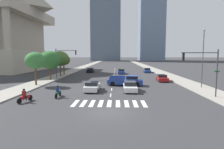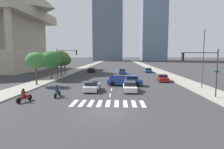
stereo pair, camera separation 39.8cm
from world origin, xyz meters
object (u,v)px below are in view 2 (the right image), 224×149
traffic_signal_near (203,64)px  street_lamp_east (203,55)px  traffic_signal_far (64,58)px  sedan_white_4 (92,86)px  sedan_red_3 (163,78)px  street_tree_third (61,59)px  motorcycle_trailing (24,96)px  pickup_truck (127,81)px  street_tree_fourth (65,60)px  sedan_blue_5 (148,71)px  sedan_blue_0 (122,72)px  street_tree_nearest (36,61)px  street_tree_second (51,60)px  sedan_white_2 (130,87)px  motorcycle_lead (57,92)px  sedan_black_1 (92,70)px

traffic_signal_near → street_lamp_east: bearing=-113.5°
traffic_signal_far → sedan_white_4: bearing=-59.5°
traffic_signal_far → traffic_signal_near: bearing=-39.0°
sedan_red_3 → street_lamp_east: (4.10, -7.71, 4.51)m
sedan_red_3 → street_tree_third: size_ratio=0.76×
traffic_signal_near → street_tree_third: 31.64m
traffic_signal_far → motorcycle_trailing: bearing=-86.0°
pickup_truck → street_tree_fourth: (-14.96, 15.57, 3.00)m
pickup_truck → street_tree_third: size_ratio=1.03×
sedan_white_4 → sedan_blue_5: bearing=-23.4°
sedan_blue_0 → sedan_blue_5: sedan_blue_0 is taller
sedan_white_4 → street_tree_nearest: street_tree_nearest is taller
sedan_blue_0 → sedan_red_3: size_ratio=0.97×
street_tree_third → street_tree_fourth: 3.00m
street_tree_third → pickup_truck: bearing=-40.1°
sedan_blue_0 → street_tree_second: size_ratio=0.75×
sedan_white_2 → street_tree_third: street_tree_third is taller
sedan_white_4 → street_lamp_east: size_ratio=0.51×
motorcycle_lead → traffic_signal_far: bearing=13.8°
sedan_blue_0 → sedan_white_4: size_ratio=0.96×
street_lamp_east → sedan_blue_5: bearing=99.0°
motorcycle_lead → sedan_red_3: bearing=-47.8°
street_tree_nearest → street_tree_third: street_tree_third is taller
street_tree_nearest → street_tree_second: (0.00, 6.76, -0.08)m
sedan_white_2 → street_lamp_east: 12.14m
motorcycle_trailing → sedan_blue_0: size_ratio=0.51×
traffic_signal_far → street_tree_second: size_ratio=1.09×
sedan_blue_0 → sedan_white_4: sedan_white_4 is taller
street_tree_third → street_tree_fourth: bearing=90.0°
street_tree_fourth → traffic_signal_far: bearing=-74.0°
motorcycle_lead → sedan_white_4: (3.56, 4.14, 0.03)m
motorcycle_lead → traffic_signal_far: size_ratio=0.34×
traffic_signal_near → street_tree_third: size_ratio=0.96×
sedan_red_3 → street_lamp_east: size_ratio=0.51×
motorcycle_trailing → sedan_white_2: motorcycle_trailing is taller
street_lamp_east → street_tree_second: (-26.17, 8.39, -1.04)m
sedan_blue_0 → street_tree_nearest: 25.07m
sedan_red_3 → street_lamp_east: bearing=32.1°
motorcycle_trailing → traffic_signal_far: 20.23m
motorcycle_trailing → street_tree_third: 24.38m
sedan_white_2 → sedan_red_3: 12.24m
sedan_red_3 → traffic_signal_near: size_ratio=0.80×
sedan_white_2 → sedan_blue_0: bearing=-177.8°
street_tree_nearest → motorcycle_lead: bearing=-52.7°
motorcycle_trailing → traffic_signal_near: bearing=-67.7°
pickup_truck → sedan_blue_5: size_ratio=1.28×
sedan_blue_0 → sedan_red_3: sedan_blue_0 is taller
motorcycle_trailing → traffic_signal_far: bearing=19.1°
sedan_white_4 → sedan_black_1: bearing=8.6°
pickup_truck → traffic_signal_far: bearing=153.3°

